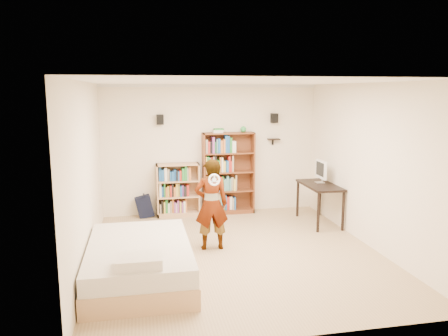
% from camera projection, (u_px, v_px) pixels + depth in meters
% --- Properties ---
extents(ground, '(4.50, 5.00, 0.01)m').
position_uv_depth(ground, '(237.00, 253.00, 7.00)').
color(ground, tan).
rests_on(ground, ground).
extents(room_shell, '(4.52, 5.02, 2.71)m').
position_uv_depth(room_shell, '(237.00, 144.00, 6.70)').
color(room_shell, white).
rests_on(room_shell, ground).
extents(crown_molding, '(4.50, 5.00, 0.06)m').
position_uv_depth(crown_molding, '(238.00, 84.00, 6.54)').
color(crown_molding, silver).
rests_on(crown_molding, room_shell).
extents(speaker_left, '(0.14, 0.12, 0.20)m').
position_uv_depth(speaker_left, '(160.00, 120.00, 8.77)').
color(speaker_left, black).
rests_on(speaker_left, room_shell).
extents(speaker_right, '(0.14, 0.12, 0.20)m').
position_uv_depth(speaker_right, '(274.00, 118.00, 9.23)').
color(speaker_right, black).
rests_on(speaker_right, room_shell).
extents(wall_shelf, '(0.25, 0.16, 0.02)m').
position_uv_depth(wall_shelf, '(274.00, 139.00, 9.32)').
color(wall_shelf, black).
rests_on(wall_shelf, room_shell).
extents(tall_bookshelf, '(1.08, 0.32, 1.72)m').
position_uv_depth(tall_bookshelf, '(228.00, 173.00, 9.18)').
color(tall_bookshelf, brown).
rests_on(tall_bookshelf, ground).
extents(low_bookshelf, '(0.88, 0.33, 1.10)m').
position_uv_depth(low_bookshelf, '(178.00, 190.00, 9.03)').
color(low_bookshelf, tan).
rests_on(low_bookshelf, ground).
extents(computer_desk, '(0.57, 1.14, 0.78)m').
position_uv_depth(computer_desk, '(319.00, 204.00, 8.54)').
color(computer_desk, black).
rests_on(computer_desk, ground).
extents(imac, '(0.16, 0.45, 0.45)m').
position_uv_depth(imac, '(320.00, 172.00, 8.57)').
color(imac, white).
rests_on(imac, computer_desk).
extents(daybed, '(1.40, 2.15, 0.63)m').
position_uv_depth(daybed, '(139.00, 257.00, 6.00)').
color(daybed, beige).
rests_on(daybed, ground).
extents(person, '(0.56, 0.37, 1.50)m').
position_uv_depth(person, '(211.00, 204.00, 7.08)').
color(person, black).
rests_on(person, ground).
extents(wii_wheel, '(0.19, 0.07, 0.19)m').
position_uv_depth(wii_wheel, '(214.00, 180.00, 6.73)').
color(wii_wheel, white).
rests_on(wii_wheel, person).
extents(navy_bag, '(0.36, 0.25, 0.47)m').
position_uv_depth(navy_bag, '(144.00, 206.00, 8.95)').
color(navy_bag, black).
rests_on(navy_bag, ground).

